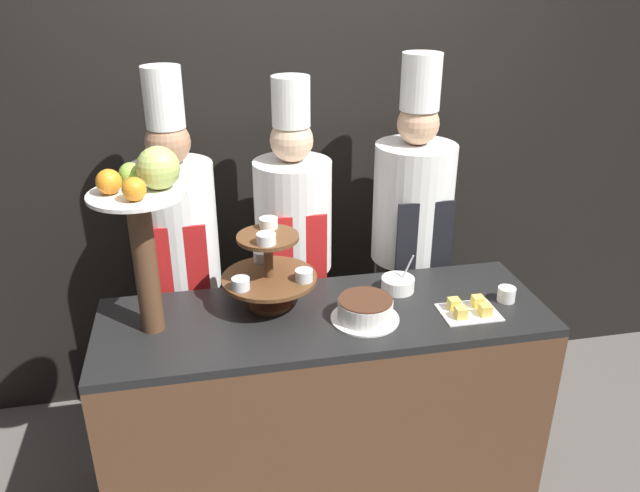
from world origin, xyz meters
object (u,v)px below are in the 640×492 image
tiered_stand (269,268)px  cup_white (506,294)px  cake_round (365,310)px  chef_center_right (411,233)px  serving_bowl_far (398,284)px  chef_left (180,255)px  cake_square_tray (469,309)px  chef_center_left (294,248)px  fruit_pedestal (145,211)px

tiered_stand → cup_white: size_ratio=5.27×
cake_round → chef_center_right: chef_center_right is taller
serving_bowl_far → chef_center_right: chef_center_right is taller
chef_center_right → cup_white: bearing=-69.3°
cup_white → chef_left: (-1.31, 0.57, 0.03)m
cake_round → cup_white: size_ratio=3.70×
cake_round → serving_bowl_far: (0.20, 0.20, -0.01)m
cake_square_tray → chef_center_right: bearing=92.5°
chef_center_right → cake_square_tray: bearing=-87.5°
cake_round → cake_square_tray: cake_round is taller
serving_bowl_far → chef_center_left: chef_center_left is taller
tiered_stand → cup_white: (0.96, -0.15, -0.14)m
cake_round → chef_center_left: size_ratio=0.15×
tiered_stand → cake_square_tray: (0.77, -0.21, -0.15)m
serving_bowl_far → chef_center_left: (-0.38, 0.40, 0.02)m
chef_center_left → chef_left: bearing=-180.0°
tiered_stand → chef_left: size_ratio=0.21×
cake_round → cup_white: cake_round is taller
chef_left → chef_center_left: 0.52m
cake_square_tray → chef_left: (-1.12, 0.63, 0.04)m
cake_round → cake_square_tray: (0.42, -0.04, -0.03)m
tiered_stand → cake_round: tiered_stand is taller
tiered_stand → fruit_pedestal: fruit_pedestal is taller
chef_left → cake_square_tray: bearing=-29.5°
chef_left → chef_center_right: bearing=0.0°
tiered_stand → cake_square_tray: size_ratio=1.68×
cake_round → cake_square_tray: 0.42m
cake_round → chef_left: chef_left is taller
serving_bowl_far → tiered_stand: bearing=-177.7°
chef_left → chef_center_right: 1.10m
fruit_pedestal → chef_left: 0.65m
chef_left → cup_white: bearing=-23.6°
tiered_stand → cup_white: bearing=-9.0°
tiered_stand → serving_bowl_far: 0.56m
chef_center_left → chef_center_right: bearing=-0.0°
tiered_stand → cake_round: size_ratio=1.42×
tiered_stand → fruit_pedestal: (-0.44, -0.08, 0.31)m
chef_center_right → tiered_stand: bearing=-150.3°
chef_center_left → fruit_pedestal: bearing=-140.5°
cake_square_tray → serving_bowl_far: size_ratio=1.42×
fruit_pedestal → cake_square_tray: bearing=-6.6°
cake_square_tray → chef_center_left: bearing=133.5°
cup_white → serving_bowl_far: 0.44m
fruit_pedestal → cup_white: size_ratio=9.67×
cake_round → cake_square_tray: size_ratio=1.18×
chef_center_right → chef_left: bearing=-180.0°
fruit_pedestal → serving_bowl_far: fruit_pedestal is taller
cake_square_tray → chef_center_left: (-0.60, 0.63, 0.03)m
chef_center_left → cup_white: bearing=-35.9°
cake_round → chef_center_right: size_ratio=0.15×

